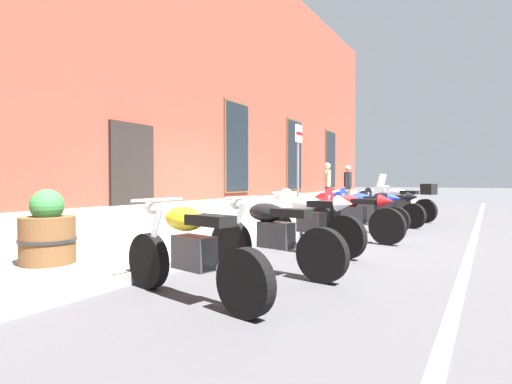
{
  "coord_description": "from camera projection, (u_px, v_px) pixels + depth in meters",
  "views": [
    {
      "loc": [
        -7.72,
        -3.47,
        1.17
      ],
      "look_at": [
        -0.65,
        0.56,
        0.95
      ],
      "focal_mm": 28.84,
      "sensor_mm": 36.0,
      "label": 1
    }
  ],
  "objects": [
    {
      "name": "motorcycle_red_sport",
      "position": [
        348.0,
        212.0,
        7.96
      ],
      "size": [
        0.67,
        2.09,
        1.02
      ],
      "color": "black",
      "rests_on": "ground_plane"
    },
    {
      "name": "motorcycle_yellow_naked",
      "position": [
        190.0,
        251.0,
        3.98
      ],
      "size": [
        0.7,
        2.03,
        0.99
      ],
      "color": "black",
      "rests_on": "ground_plane"
    },
    {
      "name": "brick_pub_facade",
      "position": [
        87.0,
        83.0,
        11.52
      ],
      "size": [
        26.85,
        7.6,
        7.82
      ],
      "color": "brown",
      "rests_on": "ground_plane"
    },
    {
      "name": "motorcycle_white_sport",
      "position": [
        305.0,
        218.0,
        6.65
      ],
      "size": [
        0.75,
        2.0,
        1.05
      ],
      "color": "black",
      "rests_on": "ground_plane"
    },
    {
      "name": "sidewalk",
      "position": [
        240.0,
        230.0,
        9.11
      ],
      "size": [
        32.85,
        2.67,
        0.14
      ],
      "primitive_type": "cube",
      "color": "slate",
      "rests_on": "ground_plane"
    },
    {
      "name": "barrel_planter",
      "position": [
        47.0,
        233.0,
        5.08
      ],
      "size": [
        0.68,
        0.68,
        0.92
      ],
      "color": "brown",
      "rests_on": "sidewalk"
    },
    {
      "name": "ground_plane",
      "position": [
        295.0,
        238.0,
        8.45
      ],
      "size": [
        140.0,
        140.0,
        0.0
      ],
      "primitive_type": "plane",
      "color": "#38383A"
    },
    {
      "name": "motorcycle_blue_sport",
      "position": [
        360.0,
        208.0,
        9.35
      ],
      "size": [
        0.62,
        2.05,
        1.01
      ],
      "color": "black",
      "rests_on": "ground_plane"
    },
    {
      "name": "pedestrian_dark_jacket",
      "position": [
        348.0,
        184.0,
        15.4
      ],
      "size": [
        0.66,
        0.22,
        1.61
      ],
      "color": "#38332D",
      "rests_on": "sidewalk"
    },
    {
      "name": "parking_sign",
      "position": [
        298.0,
        158.0,
        10.41
      ],
      "size": [
        0.36,
        0.07,
        2.47
      ],
      "color": "#4C4C51",
      "rests_on": "sidewalk"
    },
    {
      "name": "motorcycle_black_naked",
      "position": [
        272.0,
        236.0,
        5.13
      ],
      "size": [
        0.62,
        2.03,
        0.96
      ],
      "color": "black",
      "rests_on": "ground_plane"
    },
    {
      "name": "motorcycle_silver_touring",
      "position": [
        404.0,
        201.0,
        11.89
      ],
      "size": [
        1.01,
        2.09,
        1.38
      ],
      "color": "black",
      "rests_on": "ground_plane"
    },
    {
      "name": "motorcycle_black_sport",
      "position": [
        383.0,
        205.0,
        10.64
      ],
      "size": [
        0.88,
        2.04,
        1.0
      ],
      "color": "black",
      "rests_on": "ground_plane"
    },
    {
      "name": "lane_stripe",
      "position": [
        470.0,
        250.0,
        6.87
      ],
      "size": [
        32.85,
        0.12,
        0.01
      ],
      "primitive_type": "cube",
      "color": "silver",
      "rests_on": "ground_plane"
    },
    {
      "name": "pedestrian_tan_coat",
      "position": [
        327.0,
        183.0,
        14.77
      ],
      "size": [
        0.54,
        0.35,
        1.68
      ],
      "color": "#2D3351",
      "rests_on": "sidewalk"
    }
  ]
}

